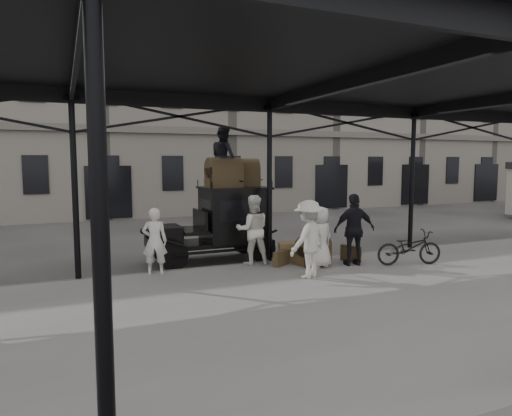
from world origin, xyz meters
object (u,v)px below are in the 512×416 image
at_px(taxi, 224,220).
at_px(bicycle, 409,248).
at_px(porter_official, 354,230).
at_px(steamer_trunk_roof_near, 224,175).
at_px(porter_left, 155,241).
at_px(steamer_trunk_platform, 313,252).

distance_m(taxi, bicycle, 5.24).
height_order(porter_official, steamer_trunk_roof_near, steamer_trunk_roof_near).
height_order(taxi, porter_left, taxi).
distance_m(steamer_trunk_roof_near, steamer_trunk_platform, 3.33).
bearing_deg(taxi, porter_left, -147.08).
bearing_deg(steamer_trunk_roof_near, steamer_trunk_platform, -49.41).
relative_size(taxi, steamer_trunk_platform, 4.04).
height_order(porter_left, steamer_trunk_roof_near, steamer_trunk_roof_near).
relative_size(porter_official, bicycle, 1.08).
bearing_deg(taxi, steamer_trunk_platform, -47.69).
bearing_deg(bicycle, porter_official, 83.68).
bearing_deg(porter_official, taxi, -31.06).
bearing_deg(porter_left, steamer_trunk_platform, -170.24).
distance_m(porter_official, bicycle, 1.58).
xyz_separation_m(taxi, steamer_trunk_platform, (1.85, -2.03, -0.72)).
bearing_deg(porter_official, steamer_trunk_platform, -18.16).
height_order(taxi, porter_official, taxi).
xyz_separation_m(bicycle, steamer_trunk_platform, (-2.33, 1.08, -0.14)).
bearing_deg(porter_left, bicycle, -176.90).
bearing_deg(taxi, porter_official, -42.65).
xyz_separation_m(porter_left, steamer_trunk_roof_near, (2.23, 1.25, 1.56)).
xyz_separation_m(porter_left, porter_official, (5.10, -1.07, 0.13)).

